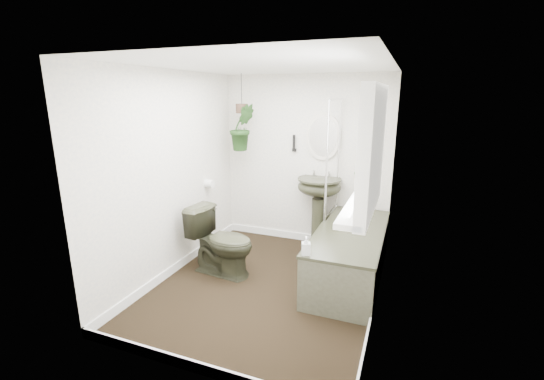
% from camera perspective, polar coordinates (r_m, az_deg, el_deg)
% --- Properties ---
extents(floor, '(2.30, 2.80, 0.02)m').
position_cam_1_polar(floor, '(4.13, -0.78, -14.88)').
color(floor, black).
rests_on(floor, ground).
extents(ceiling, '(2.30, 2.80, 0.02)m').
position_cam_1_polar(ceiling, '(3.60, -0.91, 19.17)').
color(ceiling, white).
rests_on(ceiling, ground).
extents(wall_back, '(2.30, 0.02, 2.30)m').
position_cam_1_polar(wall_back, '(5.01, 5.22, 4.52)').
color(wall_back, '#F3E8CE').
rests_on(wall_back, ground).
extents(wall_front, '(2.30, 0.02, 2.30)m').
position_cam_1_polar(wall_front, '(2.50, -13.05, -6.23)').
color(wall_front, '#F3E8CE').
rests_on(wall_front, ground).
extents(wall_left, '(0.02, 2.80, 2.30)m').
position_cam_1_polar(wall_left, '(4.26, -15.48, 2.25)').
color(wall_left, '#F3E8CE').
rests_on(wall_left, ground).
extents(wall_right, '(0.02, 2.80, 2.30)m').
position_cam_1_polar(wall_right, '(3.45, 17.33, -0.74)').
color(wall_right, '#F3E8CE').
rests_on(wall_right, ground).
extents(skirting, '(2.30, 2.80, 0.10)m').
position_cam_1_polar(skirting, '(4.10, -0.78, -14.15)').
color(skirting, white).
rests_on(skirting, floor).
extents(bathtub, '(0.72, 1.72, 0.58)m').
position_cam_1_polar(bathtub, '(4.24, 12.05, -9.85)').
color(bathtub, '#2D2E1F').
rests_on(bathtub, floor).
extents(bath_screen, '(0.04, 0.72, 1.40)m').
position_cam_1_polar(bath_screen, '(4.47, 9.57, 4.85)').
color(bath_screen, silver).
rests_on(bath_screen, bathtub).
extents(shower_box, '(0.20, 0.10, 0.35)m').
position_cam_1_polar(shower_box, '(4.73, 14.55, 8.41)').
color(shower_box, white).
rests_on(shower_box, wall_back).
extents(oval_mirror, '(0.46, 0.03, 0.62)m').
position_cam_1_polar(oval_mirror, '(4.86, 8.05, 8.29)').
color(oval_mirror, beige).
rests_on(oval_mirror, wall_back).
extents(wall_sconce, '(0.04, 0.04, 0.22)m').
position_cam_1_polar(wall_sconce, '(4.96, 3.45, 7.38)').
color(wall_sconce, black).
rests_on(wall_sconce, wall_back).
extents(toilet_roll_holder, '(0.11, 0.11, 0.11)m').
position_cam_1_polar(toilet_roll_holder, '(4.85, -9.83, 1.01)').
color(toilet_roll_holder, white).
rests_on(toilet_roll_holder, wall_left).
extents(window_recess, '(0.08, 1.00, 0.90)m').
position_cam_1_polar(window_recess, '(2.67, 15.51, 6.02)').
color(window_recess, white).
rests_on(window_recess, wall_right).
extents(window_sill, '(0.18, 1.00, 0.04)m').
position_cam_1_polar(window_sill, '(2.77, 13.48, -2.48)').
color(window_sill, white).
rests_on(window_sill, wall_right).
extents(window_blinds, '(0.01, 0.86, 0.76)m').
position_cam_1_polar(window_blinds, '(2.68, 14.55, 6.10)').
color(window_blinds, white).
rests_on(window_blinds, wall_right).
extents(toilet, '(0.81, 0.52, 0.79)m').
position_cam_1_polar(toilet, '(4.27, -7.88, -7.99)').
color(toilet, '#2D2E1F').
rests_on(toilet, floor).
extents(pedestal_sink, '(0.65, 0.58, 0.98)m').
position_cam_1_polar(pedestal_sink, '(4.95, 7.28, -3.58)').
color(pedestal_sink, '#2D2E1F').
rests_on(pedestal_sink, floor).
extents(sill_plant, '(0.25, 0.24, 0.22)m').
position_cam_1_polar(sill_plant, '(3.02, 14.69, 1.46)').
color(sill_plant, black).
rests_on(sill_plant, window_sill).
extents(hanging_plant, '(0.43, 0.43, 0.61)m').
position_cam_1_polar(hanging_plant, '(4.92, -4.69, 9.76)').
color(hanging_plant, black).
rests_on(hanging_plant, ceiling).
extents(soap_bottle, '(0.10, 0.10, 0.18)m').
position_cam_1_polar(soap_bottle, '(3.44, 5.36, -8.70)').
color(soap_bottle, '#2C2524').
rests_on(soap_bottle, bathtub).
extents(hanging_pot, '(0.16, 0.16, 0.12)m').
position_cam_1_polar(hanging_pot, '(4.90, -4.75, 12.63)').
color(hanging_pot, '#3E2B1F').
rests_on(hanging_pot, ceiling).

